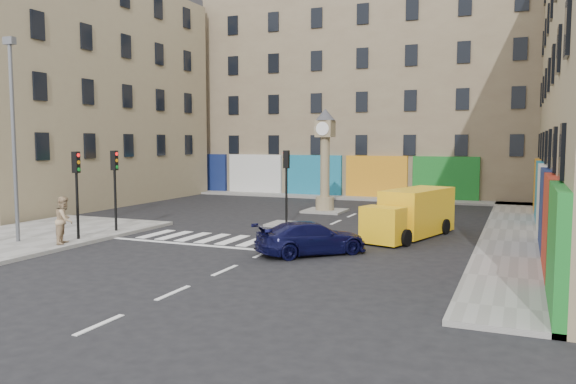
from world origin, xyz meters
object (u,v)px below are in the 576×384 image
Objects in this scene: traffic_light_left_near at (77,181)px; traffic_light_left_far at (115,177)px; navy_sedan at (311,238)px; yellow_van at (411,214)px; clock_pillar at (325,153)px; pedestrian_tan at (64,220)px; traffic_light_island at (286,175)px; lamp_post at (13,129)px.

traffic_light_left_far is at bearing 90.00° from traffic_light_left_near.
yellow_van reaches higher than navy_sedan.
clock_pillar reaches higher than traffic_light_left_near.
navy_sedan is at bearing -101.48° from pedestrian_tan.
traffic_light_island is 10.80m from pedestrian_tan.
traffic_light_island is at bearing 51.07° from traffic_light_left_near.
traffic_light_left_near is at bearing -114.55° from clock_pillar.
pedestrian_tan is at bearing 8.83° from lamp_post.
pedestrian_tan is (-12.49, -7.87, 0.05)m from yellow_van.
yellow_van is at bearing 19.02° from traffic_light_left_far.
lamp_post reaches higher than traffic_light_island.
clock_pillar is (6.30, 11.40, 0.93)m from traffic_light_left_far.
traffic_light_left_far reaches higher than pedestrian_tan.
traffic_light_left_near is at bearing -90.00° from traffic_light_left_far.
traffic_light_island is 6.07m from clock_pillar.
traffic_light_left_near is 0.61× the size of clock_pillar.
navy_sedan is (3.70, -6.36, -1.97)m from traffic_light_island.
traffic_light_left_near reaches higher than pedestrian_tan.
yellow_van is at bearing 29.20° from lamp_post.
pedestrian_tan is at bearing -112.00° from clock_pillar.
clock_pillar is at bearing -28.60° from navy_sedan.
lamp_post is at bearing 72.88° from pedestrian_tan.
lamp_post is 1.93× the size of navy_sedan.
traffic_light_left_far reaches higher than yellow_van.
lamp_post is 4.33× the size of pedestrian_tan.
yellow_van is at bearing -47.10° from clock_pillar.
yellow_van is at bearing -8.67° from traffic_light_island.
traffic_light_left_near is at bearing -135.82° from yellow_van.
traffic_light_left_far is 13.62m from yellow_van.
lamp_post reaches higher than clock_pillar.
traffic_light_left_near is 2.40m from traffic_light_left_far.
lamp_post is at bearing -131.71° from traffic_light_island.
yellow_van is 14.76m from pedestrian_tan.
traffic_light_left_near is 1.00× the size of traffic_light_left_far.
clock_pillar is at bearing 61.65° from lamp_post.
traffic_light_left_near is 14.58m from yellow_van.
clock_pillar reaches higher than pedestrian_tan.
clock_pillar reaches higher than traffic_light_left_far.
navy_sedan is (10.00, -0.96, -2.00)m from traffic_light_left_far.
navy_sedan is 6.07m from yellow_van.
yellow_van is at bearing 28.03° from traffic_light_left_near.
yellow_van is (12.79, 4.41, -1.57)m from traffic_light_left_far.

